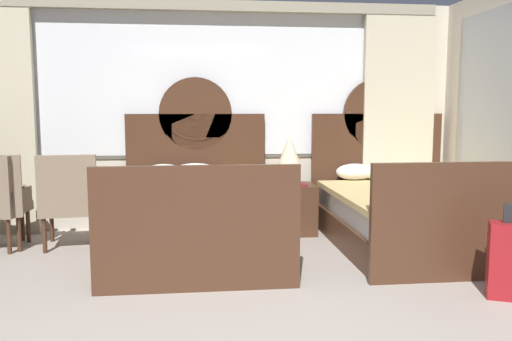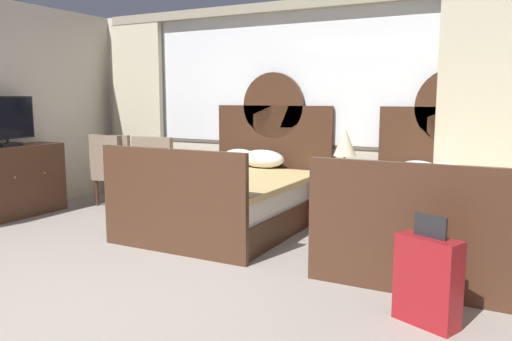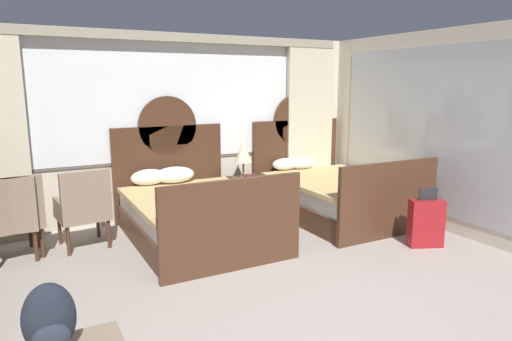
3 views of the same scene
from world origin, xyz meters
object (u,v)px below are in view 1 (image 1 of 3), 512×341
at_px(bed_near_mirror, 409,213).
at_px(table_lamp_on_nightstand, 289,150).
at_px(book_on_nightstand, 298,184).
at_px(bed_near_window, 196,217).
at_px(armchair_by_window_left, 70,198).
at_px(nightstand_between_beds, 293,209).

relative_size(bed_near_mirror, table_lamp_on_nightstand, 4.01).
height_order(bed_near_mirror, book_on_nightstand, bed_near_mirror).
distance_m(bed_near_mirror, table_lamp_on_nightstand, 1.50).
relative_size(bed_near_window, table_lamp_on_nightstand, 4.01).
bearing_deg(armchair_by_window_left, table_lamp_on_nightstand, 10.57).
distance_m(table_lamp_on_nightstand, book_on_nightstand, 0.41).
xyz_separation_m(bed_near_mirror, table_lamp_on_nightstand, (-1.14, 0.75, 0.61)).
distance_m(book_on_nightstand, armchair_by_window_left, 2.47).
distance_m(bed_near_mirror, armchair_by_window_left, 3.54).
bearing_deg(table_lamp_on_nightstand, bed_near_window, -145.44).
bearing_deg(bed_near_mirror, armchair_by_window_left, 174.97).
distance_m(nightstand_between_beds, table_lamp_on_nightstand, 0.68).
height_order(bed_near_mirror, table_lamp_on_nightstand, bed_near_mirror).
xyz_separation_m(bed_near_window, book_on_nightstand, (1.16, 0.59, 0.23)).
height_order(nightstand_between_beds, book_on_nightstand, book_on_nightstand).
relative_size(bed_near_mirror, book_on_nightstand, 8.71).
bearing_deg(bed_near_mirror, bed_near_window, 179.75).
relative_size(nightstand_between_beds, armchair_by_window_left, 0.58).
bearing_deg(nightstand_between_beds, bed_near_window, -148.51).
height_order(bed_near_window, book_on_nightstand, bed_near_window).
bearing_deg(bed_near_window, bed_near_mirror, -0.25).
height_order(nightstand_between_beds, armchair_by_window_left, armchair_by_window_left).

